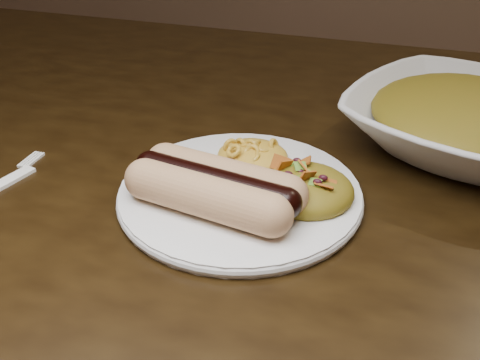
% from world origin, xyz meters
% --- Properties ---
extents(table, '(1.60, 0.90, 0.75)m').
position_xyz_m(table, '(0.00, 0.00, 0.66)').
color(table, black).
rests_on(table, floor).
extents(plate, '(0.32, 0.32, 0.01)m').
position_xyz_m(plate, '(0.06, -0.11, 0.76)').
color(plate, white).
rests_on(plate, table).
extents(hotdog, '(0.15, 0.10, 0.04)m').
position_xyz_m(hotdog, '(0.05, -0.14, 0.78)').
color(hotdog, tan).
rests_on(hotdog, plate).
extents(mac_and_cheese, '(0.09, 0.08, 0.03)m').
position_xyz_m(mac_and_cheese, '(0.06, -0.04, 0.78)').
color(mac_and_cheese, gold).
rests_on(mac_and_cheese, plate).
extents(sour_cream, '(0.06, 0.06, 0.03)m').
position_xyz_m(sour_cream, '(-0.01, -0.09, 0.78)').
color(sour_cream, white).
rests_on(sour_cream, plate).
extents(taco_salad, '(0.10, 0.09, 0.04)m').
position_xyz_m(taco_salad, '(0.13, -0.10, 0.78)').
color(taco_salad, '#A65E16').
rests_on(taco_salad, plate).
extents(serving_bowl, '(0.35, 0.35, 0.06)m').
position_xyz_m(serving_bowl, '(0.28, 0.07, 0.78)').
color(serving_bowl, white).
rests_on(serving_bowl, table).
extents(bowl_filling, '(0.22, 0.22, 0.05)m').
position_xyz_m(bowl_filling, '(0.28, 0.07, 0.80)').
color(bowl_filling, '#A65E16').
rests_on(bowl_filling, serving_bowl).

